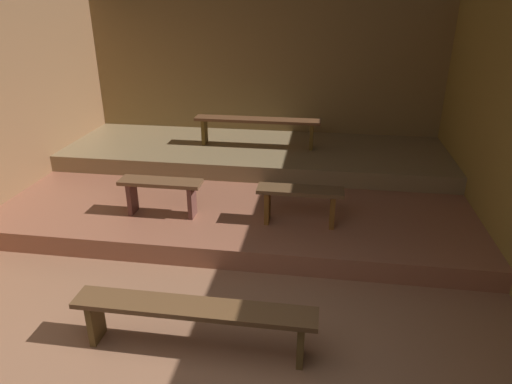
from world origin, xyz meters
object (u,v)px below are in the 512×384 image
at_px(bench_lower_left, 161,190).
at_px(bench_lower_right, 300,198).
at_px(bench_middle_center, 257,124).
at_px(bench_floor_center, 194,314).

bearing_deg(bench_lower_left, bench_lower_right, 0.00).
distance_m(bench_lower_right, bench_middle_center, 2.11).
xyz_separation_m(bench_floor_center, bench_lower_right, (0.68, 1.80, 0.19)).
xyz_separation_m(bench_lower_right, bench_middle_center, (-0.75, 1.95, 0.26)).
relative_size(bench_lower_left, bench_middle_center, 0.50).
height_order(bench_lower_left, bench_lower_right, same).
height_order(bench_floor_center, bench_lower_right, bench_lower_right).
distance_m(bench_floor_center, bench_lower_left, 2.01).
bearing_deg(bench_lower_left, bench_floor_center, -64.21).
xyz_separation_m(bench_lower_left, bench_middle_center, (0.80, 1.95, 0.26)).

